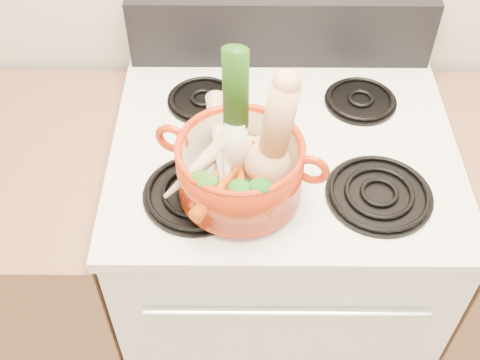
{
  "coord_description": "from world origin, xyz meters",
  "views": [
    {
      "loc": [
        -0.09,
        0.42,
        1.9
      ],
      "look_at": [
        -0.1,
        1.22,
        1.02
      ],
      "focal_mm": 45.0,
      "sensor_mm": 36.0,
      "label": 1
    }
  ],
  "objects_px": {
    "stove_body": "(275,265)",
    "squash": "(269,134)",
    "dutch_oven": "(240,169)",
    "leek": "(236,114)"
  },
  "relations": [
    {
      "from": "dutch_oven",
      "to": "leek",
      "type": "height_order",
      "value": "leek"
    },
    {
      "from": "dutch_oven",
      "to": "squash",
      "type": "distance_m",
      "value": 0.1
    },
    {
      "from": "dutch_oven",
      "to": "stove_body",
      "type": "bearing_deg",
      "value": 75.11
    },
    {
      "from": "stove_body",
      "to": "squash",
      "type": "bearing_deg",
      "value": -106.65
    },
    {
      "from": "dutch_oven",
      "to": "leek",
      "type": "relative_size",
      "value": 0.8
    },
    {
      "from": "stove_body",
      "to": "leek",
      "type": "distance_m",
      "value": 0.71
    },
    {
      "from": "stove_body",
      "to": "dutch_oven",
      "type": "height_order",
      "value": "dutch_oven"
    },
    {
      "from": "dutch_oven",
      "to": "squash",
      "type": "bearing_deg",
      "value": 27.76
    },
    {
      "from": "stove_body",
      "to": "squash",
      "type": "height_order",
      "value": "squash"
    },
    {
      "from": "dutch_oven",
      "to": "leek",
      "type": "bearing_deg",
      "value": 125.02
    }
  ]
}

